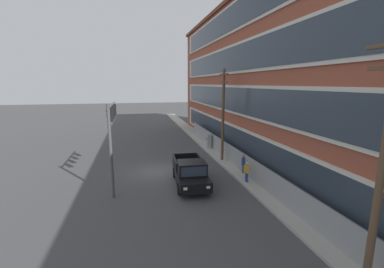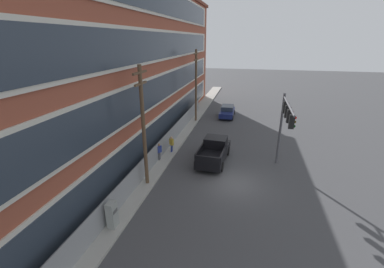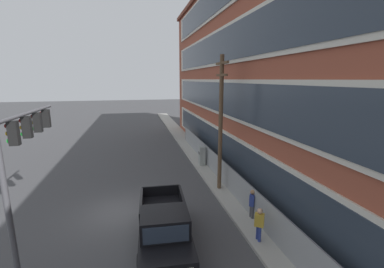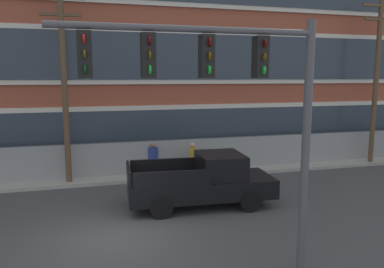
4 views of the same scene
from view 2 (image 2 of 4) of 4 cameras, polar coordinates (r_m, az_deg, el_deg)
ground_plane at (r=19.71m, az=9.42°, el=-10.89°), size 160.00×160.00×0.00m
sidewalk_building_side at (r=20.99m, az=-9.32°, el=-8.56°), size 80.00×1.90×0.16m
brick_mill_building at (r=23.84m, az=-20.12°, el=13.38°), size 54.33×9.59×15.44m
chain_link_fence at (r=22.39m, az=-7.71°, el=-4.18°), size 34.89×0.06×1.78m
traffic_signal_mast at (r=20.29m, az=19.99°, el=3.20°), size 5.78×0.43×6.11m
pickup_truck_black at (r=22.57m, az=4.96°, el=-3.76°), size 5.57×2.43×1.98m
sedan_navy at (r=35.82m, az=7.83°, el=5.04°), size 4.50×1.91×1.56m
utility_pole_near_corner at (r=17.71m, az=-10.76°, el=2.15°), size 2.01×0.26×8.64m
utility_pole_midblock at (r=32.49m, az=0.89°, el=11.17°), size 2.31×0.26×9.02m
electrical_cabinet at (r=15.69m, az=-17.31°, el=-16.94°), size 0.61×0.47×1.71m
pedestrian_near_cabinet at (r=24.01m, az=-4.56°, el=-2.14°), size 0.43×0.47×1.69m
pedestrian_by_fence at (r=22.57m, az=-7.30°, el=-3.76°), size 0.47×0.43×1.69m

